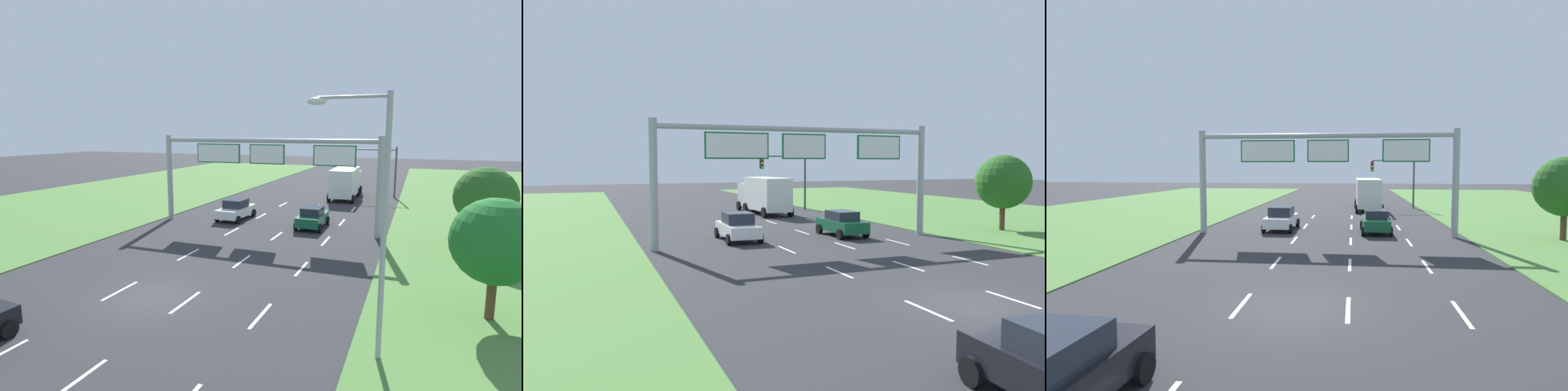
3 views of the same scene
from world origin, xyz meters
TOP-DOWN VIEW (x-y plane):
  - ground_plane at (0.00, 0.00)m, footprint 200.00×200.00m
  - grass_verge_left at (-21.00, 10.00)m, footprint 24.00×120.00m
  - lane_dashes_inner_left at (-1.75, 3.00)m, footprint 0.14×44.40m
  - lane_dashes_inner_right at (1.75, 3.00)m, footprint 0.14×44.40m
  - lane_dashes_slip at (5.25, 3.00)m, footprint 0.14×44.40m
  - car_near_red at (3.42, 15.48)m, footprint 2.07×3.95m
  - car_mid_lane at (-3.28, 16.07)m, footprint 2.20×4.22m
  - box_truck at (3.39, 30.45)m, footprint 2.80×8.49m
  - sign_gantry at (0.07, 14.16)m, footprint 17.24×0.44m
  - traffic_light_mast at (6.48, 32.56)m, footprint 4.76×0.49m
  - street_lamp at (9.56, -1.52)m, footprint 2.61×0.32m
  - roadside_tree_near at (13.72, 2.91)m, footprint 3.34×3.34m
  - roadside_tree_mid at (14.69, 13.54)m, footprint 3.66×3.66m

SIDE VIEW (x-z plane):
  - ground_plane at x=0.00m, z-range 0.00..0.00m
  - lane_dashes_inner_left at x=-1.75m, z-range 0.00..0.01m
  - lane_dashes_inner_right at x=1.75m, z-range 0.00..0.01m
  - lane_dashes_slip at x=5.25m, z-range 0.00..0.01m
  - grass_verge_left at x=-21.00m, z-range 0.00..0.06m
  - car_near_red at x=3.42m, z-range 0.01..1.61m
  - car_mid_lane at x=-3.28m, z-range -0.01..1.67m
  - box_truck at x=3.39m, z-range 0.13..3.44m
  - roadside_tree_near at x=13.72m, z-range 0.74..5.59m
  - roadside_tree_mid at x=14.69m, z-range 0.75..5.94m
  - traffic_light_mast at x=6.48m, z-range 1.07..6.67m
  - sign_gantry at x=0.07m, z-range 1.46..8.46m
  - street_lamp at x=9.56m, z-range 0.83..9.33m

